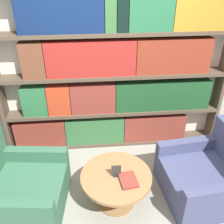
% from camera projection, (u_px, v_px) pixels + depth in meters
% --- Properties ---
extents(ground_plane, '(14.00, 14.00, 0.00)m').
position_uv_depth(ground_plane, '(123.00, 206.00, 3.23)').
color(ground_plane, gray).
extents(bookshelf, '(3.25, 0.30, 2.37)m').
position_uv_depth(bookshelf, '(115.00, 75.00, 3.71)').
color(bookshelf, silver).
rests_on(bookshelf, ground_plane).
extents(armchair_left, '(1.02, 1.03, 0.87)m').
position_uv_depth(armchair_left, '(20.00, 190.00, 3.09)').
color(armchair_left, '#336047').
rests_on(armchair_left, ground_plane).
extents(armchair_right, '(1.02, 1.03, 0.87)m').
position_uv_depth(armchair_right, '(206.00, 177.00, 3.26)').
color(armchair_right, '#42476B').
rests_on(armchair_right, ground_plane).
extents(coffee_table, '(0.84, 0.84, 0.45)m').
position_uv_depth(coffee_table, '(116.00, 183.00, 3.12)').
color(coffee_table, olive).
rests_on(coffee_table, ground_plane).
extents(table_sign, '(0.11, 0.06, 0.15)m').
position_uv_depth(table_sign, '(116.00, 171.00, 3.01)').
color(table_sign, black).
rests_on(table_sign, coffee_table).
extents(stray_book, '(0.22, 0.27, 0.03)m').
position_uv_depth(stray_book, '(128.00, 180.00, 2.97)').
color(stray_book, brown).
rests_on(stray_book, coffee_table).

